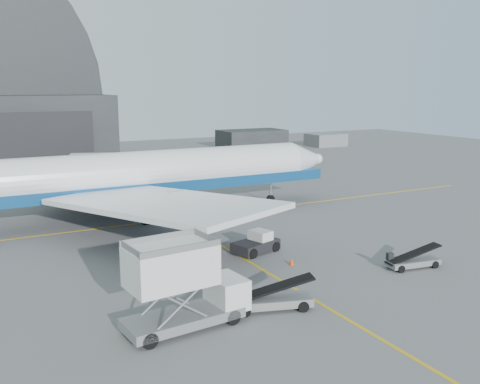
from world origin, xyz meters
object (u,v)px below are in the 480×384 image
belt_loader_b (412,261)px  catering_truck (181,286)px  pushback_tug (257,244)px  airliner (141,175)px  belt_loader_a (270,299)px

belt_loader_b → catering_truck: bearing=-167.0°
catering_truck → pushback_tug: catering_truck is taller
airliner → pushback_tug: size_ratio=10.69×
belt_loader_b → airliner: bearing=126.6°
belt_loader_b → belt_loader_a: bearing=-164.9°
catering_truck → belt_loader_a: (5.71, -0.05, -1.86)m
airliner → catering_truck: airliner is taller
airliner → catering_truck: bearing=-103.1°
belt_loader_a → belt_loader_b: belt_loader_a is taller
pushback_tug → airliner: bearing=90.0°
airliner → pushback_tug: bearing=-73.5°
pushback_tug → belt_loader_b: 12.12m
pushback_tug → belt_loader_b: size_ratio=0.95×
catering_truck → belt_loader_b: 19.13m
belt_loader_a → belt_loader_b: 13.34m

